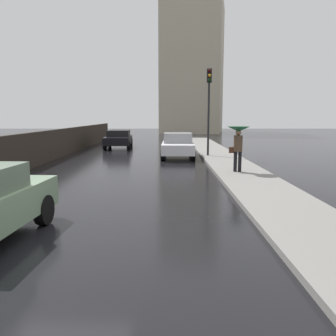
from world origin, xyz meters
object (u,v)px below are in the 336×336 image
(car_black_far_ahead, at_px, (117,139))
(traffic_light, at_px, (207,97))
(car_white_mid_road, at_px, (176,145))
(pedestrian_with_umbrella_near, at_px, (236,137))

(car_black_far_ahead, relative_size, traffic_light, 0.89)
(car_white_mid_road, distance_m, pedestrian_with_umbrella_near, 6.44)
(pedestrian_with_umbrella_near, distance_m, traffic_light, 6.27)
(car_white_mid_road, height_order, car_black_far_ahead, car_white_mid_road)
(car_white_mid_road, height_order, pedestrian_with_umbrella_near, pedestrian_with_umbrella_near)
(car_white_mid_road, xyz_separation_m, car_black_far_ahead, (-4.28, 6.12, -0.01))
(car_black_far_ahead, height_order, pedestrian_with_umbrella_near, pedestrian_with_umbrella_near)
(car_black_far_ahead, xyz_separation_m, traffic_light, (6.02, -6.15, 2.76))
(pedestrian_with_umbrella_near, bearing_deg, car_black_far_ahead, -53.57)
(car_white_mid_road, height_order, traffic_light, traffic_light)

